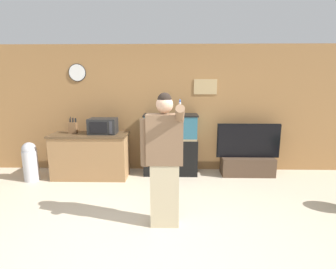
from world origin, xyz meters
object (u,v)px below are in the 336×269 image
at_px(counter_island, 91,156).
at_px(trash_bin, 30,161).
at_px(microwave, 103,126).
at_px(aquarium_on_stand, 171,144).
at_px(knife_block, 73,128).
at_px(tv_on_stand, 247,160).
at_px(person_standing, 164,159).

relative_size(counter_island, trash_bin, 1.97).
relative_size(microwave, aquarium_on_stand, 0.43).
xyz_separation_m(knife_block, trash_bin, (-0.77, -0.24, -0.61)).
bearing_deg(tv_on_stand, counter_island, -176.24).
height_order(counter_island, trash_bin, counter_island).
relative_size(knife_block, trash_bin, 0.42).
relative_size(person_standing, trash_bin, 2.33).
bearing_deg(trash_bin, person_standing, -30.27).
bearing_deg(person_standing, tv_on_stand, 49.85).
distance_m(counter_island, knife_block, 0.64).
height_order(microwave, tv_on_stand, microwave).
bearing_deg(person_standing, trash_bin, 149.73).
bearing_deg(aquarium_on_stand, tv_on_stand, -1.83).
bearing_deg(counter_island, knife_block, 170.67).
xyz_separation_m(microwave, aquarium_on_stand, (1.30, 0.23, -0.41)).
relative_size(microwave, knife_block, 1.69).
xyz_separation_m(counter_island, tv_on_stand, (3.12, 0.21, -0.13)).
bearing_deg(aquarium_on_stand, knife_block, -173.94).
relative_size(tv_on_stand, trash_bin, 1.68).
xyz_separation_m(knife_block, tv_on_stand, (3.45, 0.15, -0.68)).
xyz_separation_m(microwave, person_standing, (1.24, -1.74, -0.12)).
height_order(counter_island, aquarium_on_stand, aquarium_on_stand).
xyz_separation_m(aquarium_on_stand, trash_bin, (-2.67, -0.45, -0.23)).
relative_size(tv_on_stand, person_standing, 0.72).
bearing_deg(person_standing, counter_island, 131.35).
height_order(person_standing, trash_bin, person_standing).
bearing_deg(knife_block, microwave, -2.37).
xyz_separation_m(aquarium_on_stand, person_standing, (-0.06, -1.97, 0.29)).
distance_m(knife_block, trash_bin, 1.01).
bearing_deg(tv_on_stand, trash_bin, -174.64).
distance_m(aquarium_on_stand, trash_bin, 2.71).
bearing_deg(counter_island, trash_bin, -170.16).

